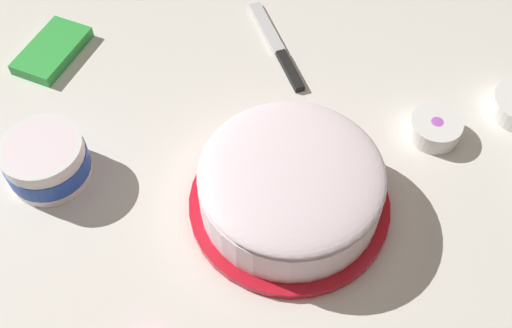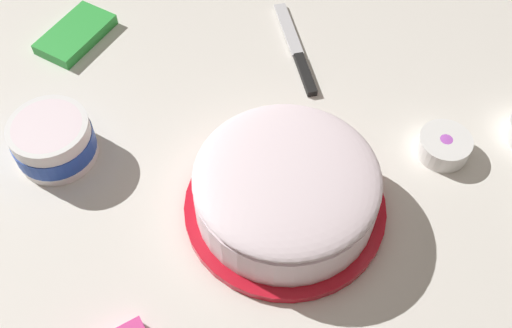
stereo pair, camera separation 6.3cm
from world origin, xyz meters
TOP-DOWN VIEW (x-y plane):
  - ground_plane at (0.00, 0.00)m, footprint 1.54×1.54m
  - frosted_cake at (0.00, -0.11)m, footprint 0.30×0.30m
  - frosting_tub at (-0.23, 0.18)m, footprint 0.13×0.13m
  - spreading_knife at (0.22, 0.13)m, footprint 0.11×0.22m
  - sprinkle_bowl_rainbow at (0.27, -0.18)m, footprint 0.08×0.08m
  - candy_box_lower at (-0.08, 0.41)m, footprint 0.16×0.13m

SIDE VIEW (x-z plane):
  - ground_plane at x=0.00m, z-range 0.00..0.00m
  - spreading_knife at x=0.22m, z-range 0.00..0.01m
  - candy_box_lower at x=-0.08m, z-range 0.00..0.02m
  - sprinkle_bowl_rainbow at x=0.27m, z-range 0.00..0.04m
  - frosting_tub at x=-0.23m, z-range 0.00..0.07m
  - frosted_cake at x=0.00m, z-range 0.00..0.10m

